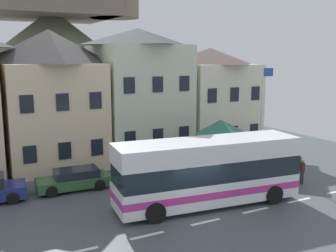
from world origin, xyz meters
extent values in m
cube|color=#484F55|center=(0.00, 0.00, -0.03)|extent=(40.00, 60.00, 0.06)
cube|color=silver|center=(-6.00, -1.13, 0.00)|extent=(1.60, 0.20, 0.01)
cube|color=silver|center=(-3.00, -1.13, 0.00)|extent=(1.60, 0.20, 0.01)
cube|color=silver|center=(0.00, -1.13, 0.00)|extent=(1.60, 0.20, 0.01)
cube|color=silver|center=(3.00, -1.13, 0.00)|extent=(1.60, 0.20, 0.01)
cube|color=silver|center=(6.00, -1.13, 0.00)|extent=(1.60, 0.20, 0.01)
cube|color=beige|center=(-4.10, 12.34, 3.58)|extent=(6.38, 6.67, 7.17)
pyramid|color=#424040|center=(-4.10, 12.34, 8.32)|extent=(6.38, 6.67, 2.30)
cube|color=black|center=(-6.23, 8.97, 1.71)|extent=(0.80, 0.06, 1.10)
cube|color=black|center=(-4.10, 8.97, 1.71)|extent=(0.80, 0.06, 1.10)
cube|color=black|center=(-1.98, 8.97, 1.71)|extent=(0.80, 0.06, 1.10)
cube|color=black|center=(-6.23, 8.97, 4.83)|extent=(0.80, 0.06, 1.10)
cube|color=black|center=(-4.10, 8.97, 4.83)|extent=(0.80, 0.06, 1.10)
cube|color=black|center=(-1.98, 8.97, 4.83)|extent=(0.80, 0.06, 1.10)
cube|color=beige|center=(2.53, 12.31, 4.25)|extent=(6.43, 6.63, 8.49)
pyramid|color=#313C3D|center=(2.53, 12.31, 9.12)|extent=(6.43, 6.63, 1.26)
cube|color=black|center=(0.39, 8.97, 2.03)|extent=(0.80, 0.06, 1.10)
cube|color=black|center=(2.53, 8.97, 2.03)|extent=(0.80, 0.06, 1.10)
cube|color=black|center=(4.68, 8.97, 2.03)|extent=(0.80, 0.06, 1.10)
cube|color=black|center=(0.39, 8.97, 5.72)|extent=(0.80, 0.06, 1.10)
cube|color=black|center=(2.53, 8.97, 5.72)|extent=(0.80, 0.06, 1.10)
cube|color=black|center=(4.68, 8.97, 5.72)|extent=(0.80, 0.06, 1.10)
cube|color=silver|center=(9.22, 12.48, 3.51)|extent=(6.28, 6.96, 7.01)
pyramid|color=brown|center=(9.22, 12.48, 7.69)|extent=(6.28, 6.96, 1.34)
cube|color=black|center=(7.13, 8.97, 1.68)|extent=(0.80, 0.06, 1.10)
cube|color=black|center=(9.22, 8.97, 1.68)|extent=(0.80, 0.06, 1.10)
cube|color=black|center=(11.31, 8.97, 1.68)|extent=(0.80, 0.06, 1.10)
cube|color=black|center=(7.13, 8.97, 4.73)|extent=(0.80, 0.06, 1.10)
cube|color=black|center=(9.22, 8.97, 4.73)|extent=(0.80, 0.06, 1.10)
cube|color=black|center=(11.31, 8.97, 4.73)|extent=(0.80, 0.06, 1.10)
cone|color=#6A7157|center=(0.42, 32.75, 6.59)|extent=(34.34, 34.34, 13.17)
cube|color=white|center=(1.28, 0.69, 0.86)|extent=(9.91, 3.52, 1.21)
cube|color=#BF338C|center=(1.28, 0.69, 0.92)|extent=(9.93, 3.54, 0.36)
cube|color=#19232D|center=(1.28, 0.69, 1.98)|extent=(9.80, 3.47, 1.02)
cube|color=white|center=(1.28, 0.69, 2.97)|extent=(9.91, 3.52, 0.96)
cube|color=#19232D|center=(6.12, 0.15, 1.98)|extent=(0.29, 2.07, 0.98)
cylinder|color=black|center=(4.69, 1.50, 0.50)|extent=(1.02, 0.39, 1.00)
cylinder|color=black|center=(4.43, -0.85, 0.50)|extent=(1.02, 0.39, 1.00)
cylinder|color=black|center=(-1.86, 2.23, 0.50)|extent=(1.02, 0.39, 1.00)
cylinder|color=black|center=(-2.13, -0.12, 0.50)|extent=(1.02, 0.39, 1.00)
cylinder|color=#473D33|center=(3.42, 6.64, 1.20)|extent=(0.14, 0.14, 2.40)
cylinder|color=#473D33|center=(6.72, 6.64, 1.20)|extent=(0.14, 0.14, 2.40)
cylinder|color=#473D33|center=(3.42, 3.34, 1.20)|extent=(0.14, 0.14, 2.40)
cylinder|color=#473D33|center=(6.72, 3.34, 1.20)|extent=(0.14, 0.14, 2.40)
pyramid|color=#276550|center=(5.07, 4.99, 3.00)|extent=(3.60, 3.60, 1.20)
cylinder|color=black|center=(-7.56, 7.15, 0.32)|extent=(0.65, 0.25, 0.64)
cylinder|color=black|center=(-7.70, 5.47, 0.32)|extent=(0.65, 0.25, 0.64)
cube|color=silver|center=(10.14, 7.14, 0.50)|extent=(4.22, 2.36, 0.64)
cube|color=#1E232D|center=(9.94, 7.17, 1.11)|extent=(2.60, 1.92, 0.57)
cylinder|color=black|center=(11.57, 7.83, 0.32)|extent=(0.66, 0.29, 0.64)
cylinder|color=black|center=(11.33, 6.09, 0.32)|extent=(0.66, 0.29, 0.64)
cylinder|color=black|center=(8.95, 8.19, 0.32)|extent=(0.66, 0.29, 0.64)
cylinder|color=black|center=(8.71, 6.45, 0.32)|extent=(0.66, 0.29, 0.64)
cube|color=#315B35|center=(-4.30, 6.32, 0.46)|extent=(4.17, 1.87, 0.56)
cube|color=#1E232D|center=(-4.10, 6.31, 0.97)|extent=(2.52, 1.60, 0.46)
cylinder|color=black|center=(-5.69, 5.56, 0.32)|extent=(0.65, 0.23, 0.64)
cylinder|color=black|center=(-5.63, 7.19, 0.32)|extent=(0.65, 0.23, 0.64)
cylinder|color=black|center=(-2.98, 5.45, 0.32)|extent=(0.65, 0.23, 0.64)
cylinder|color=black|center=(-2.92, 7.08, 0.32)|extent=(0.65, 0.23, 0.64)
cube|color=silver|center=(5.15, 6.96, 0.46)|extent=(4.12, 1.91, 0.55)
cube|color=#1E232D|center=(4.94, 6.95, 0.99)|extent=(2.49, 1.64, 0.52)
cylinder|color=black|center=(6.46, 7.85, 0.32)|extent=(0.65, 0.22, 0.64)
cylinder|color=black|center=(6.52, 6.15, 0.32)|extent=(0.65, 0.22, 0.64)
cylinder|color=black|center=(3.78, 7.77, 0.32)|extent=(0.65, 0.22, 0.64)
cylinder|color=black|center=(3.83, 6.07, 0.32)|extent=(0.65, 0.22, 0.64)
cylinder|color=#2D2D38|center=(9.20, 2.04, 0.40)|extent=(0.13, 0.13, 0.80)
cylinder|color=#2D2D38|center=(9.02, 1.94, 0.40)|extent=(0.13, 0.13, 0.80)
cylinder|color=#2D382D|center=(9.11, 1.99, 1.04)|extent=(0.34, 0.34, 0.58)
sphere|color=#9E7A60|center=(9.11, 1.99, 1.43)|extent=(0.21, 0.21, 0.21)
cylinder|color=#38332D|center=(7.78, 2.89, 0.39)|extent=(0.16, 0.16, 0.79)
cylinder|color=#38332D|center=(7.94, 2.78, 0.39)|extent=(0.16, 0.16, 0.79)
cylinder|color=black|center=(7.86, 2.83, 1.03)|extent=(0.28, 0.28, 0.58)
sphere|color=tan|center=(7.86, 2.83, 1.43)|extent=(0.23, 0.23, 0.23)
cylinder|color=#2D2D38|center=(8.11, 0.76, 0.41)|extent=(0.13, 0.13, 0.81)
cylinder|color=#2D2D38|center=(8.28, 0.83, 0.41)|extent=(0.13, 0.13, 0.81)
cylinder|color=#512323|center=(8.20, 0.79, 1.04)|extent=(0.30, 0.30, 0.55)
sphere|color=#9E7A60|center=(8.20, 0.79, 1.42)|extent=(0.21, 0.21, 0.21)
cylinder|color=black|center=(7.50, 1.56, 0.40)|extent=(0.16, 0.16, 0.80)
cylinder|color=black|center=(7.45, 1.36, 0.40)|extent=(0.16, 0.16, 0.80)
cylinder|color=#232B38|center=(7.48, 1.46, 1.04)|extent=(0.32, 0.32, 0.59)
sphere|color=tan|center=(7.48, 1.46, 1.44)|extent=(0.21, 0.21, 0.21)
cube|color=#33473D|center=(3.58, 7.15, 0.45)|extent=(1.79, 0.45, 0.08)
cube|color=#33473D|center=(3.58, 7.38, 0.67)|extent=(1.79, 0.06, 0.40)
cube|color=#2D2D33|center=(2.77, 7.15, 0.23)|extent=(0.08, 0.36, 0.45)
cube|color=#2D2D33|center=(4.40, 7.15, 0.23)|extent=(0.08, 0.36, 0.45)
cylinder|color=silver|center=(8.55, 5.07, 3.47)|extent=(0.10, 0.10, 6.94)
cube|color=#264CA5|center=(9.00, 5.07, 6.59)|extent=(0.90, 0.03, 0.56)
camera|label=1|loc=(-9.56, -15.50, 7.61)|focal=41.74mm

